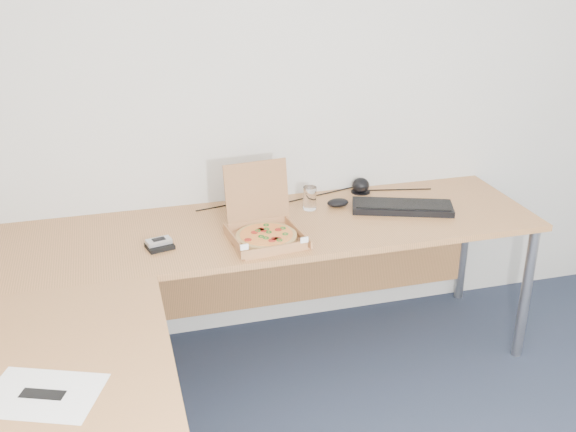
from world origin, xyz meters
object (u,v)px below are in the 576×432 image
object	(u,v)px
drinking_glass	(310,198)
keyboard	(402,207)
desk	(217,284)
pizza_box	(265,232)
wallet	(160,246)

from	to	relation	value
drinking_glass	keyboard	size ratio (longest dim) A/B	0.24
desk	keyboard	xyz separation A→B (m)	(0.98, 0.43, 0.04)
drinking_glass	keyboard	bearing A→B (deg)	-17.13
desk	keyboard	size ratio (longest dim) A/B	5.22
keyboard	desk	bearing A→B (deg)	-136.14
pizza_box	keyboard	world-z (taller)	pizza_box
pizza_box	keyboard	distance (m)	0.73
drinking_glass	wallet	distance (m)	0.78
desk	pizza_box	xyz separation A→B (m)	(0.27, 0.29, 0.07)
pizza_box	keyboard	bearing A→B (deg)	4.96
desk	wallet	distance (m)	0.37
desk	pizza_box	world-z (taller)	pizza_box
drinking_glass	wallet	xyz separation A→B (m)	(-0.74, -0.24, -0.05)
desk	drinking_glass	bearing A→B (deg)	45.43
desk	wallet	world-z (taller)	wallet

